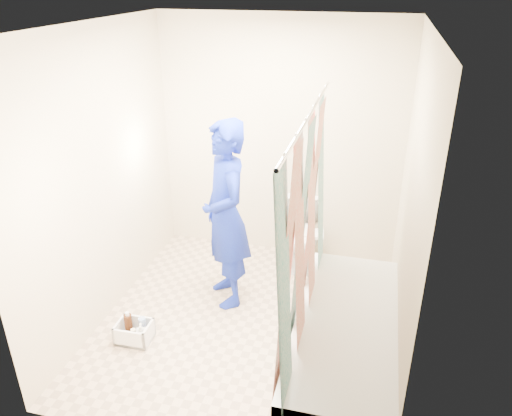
% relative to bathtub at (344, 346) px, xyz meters
% --- Properties ---
extents(floor, '(2.60, 2.60, 0.00)m').
position_rel_bathtub_xyz_m(floor, '(-0.85, 0.43, -0.27)').
color(floor, tan).
rests_on(floor, ground).
extents(ceiling, '(2.40, 2.60, 0.02)m').
position_rel_bathtub_xyz_m(ceiling, '(-0.85, 0.43, 2.13)').
color(ceiling, silver).
rests_on(ceiling, wall_back).
extents(wall_back, '(2.40, 0.02, 2.40)m').
position_rel_bathtub_xyz_m(wall_back, '(-0.85, 1.73, 0.93)').
color(wall_back, beige).
rests_on(wall_back, ground).
extents(wall_front, '(2.40, 0.02, 2.40)m').
position_rel_bathtub_xyz_m(wall_front, '(-0.85, -0.88, 0.93)').
color(wall_front, beige).
rests_on(wall_front, ground).
extents(wall_left, '(0.02, 2.60, 2.40)m').
position_rel_bathtub_xyz_m(wall_left, '(-2.05, 0.43, 0.93)').
color(wall_left, beige).
rests_on(wall_left, ground).
extents(wall_right, '(0.02, 2.60, 2.40)m').
position_rel_bathtub_xyz_m(wall_right, '(0.35, 0.43, 0.93)').
color(wall_right, beige).
rests_on(wall_right, ground).
extents(bathtub, '(0.70, 1.75, 0.50)m').
position_rel_bathtub_xyz_m(bathtub, '(0.00, 0.00, 0.00)').
color(bathtub, silver).
rests_on(bathtub, ground).
extents(curtain_rod, '(0.02, 1.90, 0.02)m').
position_rel_bathtub_xyz_m(curtain_rod, '(-0.33, 0.00, 1.68)').
color(curtain_rod, silver).
rests_on(curtain_rod, wall_back).
extents(shower_curtain, '(0.06, 1.75, 1.80)m').
position_rel_bathtub_xyz_m(shower_curtain, '(-0.33, 0.00, 0.75)').
color(shower_curtain, white).
rests_on(shower_curtain, curtain_rod).
extents(toilet, '(0.45, 0.70, 0.67)m').
position_rel_bathtub_xyz_m(toilet, '(-0.55, 1.51, 0.07)').
color(toilet, white).
rests_on(toilet, ground).
extents(tank_lid, '(0.43, 0.23, 0.03)m').
position_rel_bathtub_xyz_m(tank_lid, '(-0.54, 1.40, 0.12)').
color(tank_lid, white).
rests_on(tank_lid, toilet).
extents(tank_internals, '(0.16, 0.05, 0.22)m').
position_rel_bathtub_xyz_m(tank_internals, '(-0.61, 1.68, 0.39)').
color(tank_internals, black).
rests_on(tank_internals, toilet).
extents(plumber, '(0.67, 0.73, 1.67)m').
position_rel_bathtub_xyz_m(plumber, '(-1.11, 0.73, 0.57)').
color(plumber, navy).
rests_on(plumber, ground).
extents(cleaning_caddy, '(0.28, 0.23, 0.21)m').
position_rel_bathtub_xyz_m(cleaning_caddy, '(-1.66, -0.02, -0.19)').
color(cleaning_caddy, white).
rests_on(cleaning_caddy, ground).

